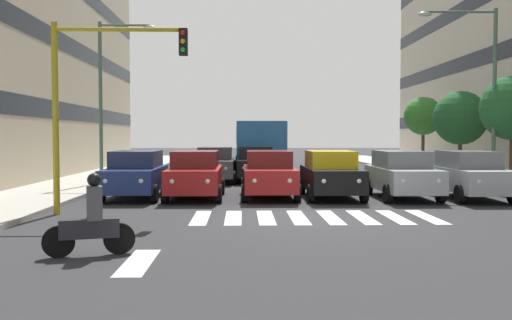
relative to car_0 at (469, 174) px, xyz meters
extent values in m
plane|color=#2D2D30|center=(6.14, 4.43, -0.89)|extent=(180.00, 180.00, 0.00)
cube|color=silver|center=(2.99, 4.43, -0.88)|extent=(0.45, 2.80, 0.01)
cube|color=silver|center=(3.89, 4.43, -0.88)|extent=(0.45, 2.80, 0.01)
cube|color=silver|center=(4.79, 4.43, -0.88)|extent=(0.45, 2.80, 0.01)
cube|color=silver|center=(5.69, 4.43, -0.88)|extent=(0.45, 2.80, 0.01)
cube|color=silver|center=(6.59, 4.43, -0.88)|extent=(0.45, 2.80, 0.01)
cube|color=silver|center=(7.49, 4.43, -0.88)|extent=(0.45, 2.80, 0.01)
cube|color=silver|center=(8.39, 4.43, -0.88)|extent=(0.45, 2.80, 0.01)
cube|color=silver|center=(9.29, 4.43, -0.88)|extent=(0.45, 2.80, 0.01)
cube|color=silver|center=(10.01, 9.93, -0.88)|extent=(0.50, 2.20, 0.01)
cube|color=#B2B7BC|center=(0.00, 0.05, -0.17)|extent=(1.80, 4.40, 0.80)
cube|color=slate|center=(0.00, -0.15, 0.53)|extent=(1.58, 2.46, 0.60)
cylinder|color=black|center=(0.90, 1.50, -0.57)|extent=(0.22, 0.64, 0.64)
cylinder|color=black|center=(-0.90, -1.40, -0.57)|extent=(0.22, 0.64, 0.64)
cylinder|color=black|center=(0.90, -1.40, -0.57)|extent=(0.22, 0.64, 0.64)
sphere|color=white|center=(0.58, 2.20, -0.09)|extent=(0.18, 0.18, 0.18)
cube|color=#B2B7BC|center=(2.34, -0.24, -0.17)|extent=(1.80, 4.40, 0.80)
cube|color=slate|center=(2.34, -0.44, 0.53)|extent=(1.58, 2.46, 0.60)
cylinder|color=black|center=(1.44, 1.22, -0.57)|extent=(0.22, 0.64, 0.64)
cylinder|color=black|center=(3.24, 1.22, -0.57)|extent=(0.22, 0.64, 0.64)
cylinder|color=black|center=(1.44, -1.69, -0.57)|extent=(0.22, 0.64, 0.64)
cylinder|color=black|center=(3.24, -1.69, -0.57)|extent=(0.22, 0.64, 0.64)
sphere|color=white|center=(1.77, 1.91, -0.09)|extent=(0.18, 0.18, 0.18)
sphere|color=white|center=(2.92, 1.91, -0.09)|extent=(0.18, 0.18, 0.18)
cube|color=black|center=(4.92, -0.38, -0.17)|extent=(1.80, 4.40, 0.80)
cube|color=yellow|center=(4.92, -0.58, 0.53)|extent=(1.58, 2.46, 0.60)
cylinder|color=black|center=(4.02, 1.07, -0.57)|extent=(0.22, 0.64, 0.64)
cylinder|color=black|center=(5.82, 1.07, -0.57)|extent=(0.22, 0.64, 0.64)
cylinder|color=black|center=(4.02, -1.83, -0.57)|extent=(0.22, 0.64, 0.64)
cylinder|color=black|center=(5.82, -1.83, -0.57)|extent=(0.22, 0.64, 0.64)
sphere|color=white|center=(4.34, 1.77, -0.09)|extent=(0.18, 0.18, 0.18)
sphere|color=white|center=(5.49, 1.77, -0.09)|extent=(0.18, 0.18, 0.18)
cube|color=maroon|center=(7.16, -0.55, -0.17)|extent=(1.80, 4.40, 0.80)
cube|color=maroon|center=(7.16, -0.75, 0.53)|extent=(1.58, 2.46, 0.60)
cylinder|color=black|center=(6.26, 0.90, -0.57)|extent=(0.22, 0.64, 0.64)
cylinder|color=black|center=(8.06, 0.90, -0.57)|extent=(0.22, 0.64, 0.64)
cylinder|color=black|center=(6.26, -2.00, -0.57)|extent=(0.22, 0.64, 0.64)
cylinder|color=black|center=(8.06, -2.00, -0.57)|extent=(0.22, 0.64, 0.64)
sphere|color=white|center=(6.58, 1.60, -0.09)|extent=(0.18, 0.18, 0.18)
sphere|color=white|center=(7.74, 1.60, -0.09)|extent=(0.18, 0.18, 0.18)
cube|color=maroon|center=(9.83, -0.39, -0.17)|extent=(1.80, 4.40, 0.80)
cube|color=maroon|center=(9.83, -0.59, 0.53)|extent=(1.58, 2.46, 0.60)
cylinder|color=black|center=(8.93, 1.07, -0.57)|extent=(0.22, 0.64, 0.64)
cylinder|color=black|center=(10.73, 1.07, -0.57)|extent=(0.22, 0.64, 0.64)
cylinder|color=black|center=(8.93, -1.84, -0.57)|extent=(0.22, 0.64, 0.64)
cylinder|color=black|center=(10.73, -1.84, -0.57)|extent=(0.22, 0.64, 0.64)
sphere|color=white|center=(9.26, 1.76, -0.09)|extent=(0.18, 0.18, 0.18)
sphere|color=white|center=(10.41, 1.76, -0.09)|extent=(0.18, 0.18, 0.18)
cube|color=navy|center=(12.00, -0.54, -0.17)|extent=(1.80, 4.40, 0.80)
cube|color=#1D2547|center=(12.00, -0.74, 0.53)|extent=(1.58, 2.46, 0.60)
cylinder|color=black|center=(11.10, 0.91, -0.57)|extent=(0.22, 0.64, 0.64)
cylinder|color=black|center=(12.90, 0.91, -0.57)|extent=(0.22, 0.64, 0.64)
cylinder|color=black|center=(11.10, -1.99, -0.57)|extent=(0.22, 0.64, 0.64)
cylinder|color=black|center=(12.90, -1.99, -0.57)|extent=(0.22, 0.64, 0.64)
sphere|color=white|center=(11.43, 1.61, -0.09)|extent=(0.18, 0.18, 0.18)
sphere|color=white|center=(12.58, 1.61, -0.09)|extent=(0.18, 0.18, 0.18)
cube|color=#474C51|center=(9.45, -7.50, -0.17)|extent=(1.80, 4.40, 0.80)
cube|color=#343639|center=(9.45, -7.70, 0.53)|extent=(1.58, 2.46, 0.60)
cylinder|color=black|center=(8.55, -6.04, -0.57)|extent=(0.22, 0.64, 0.64)
cylinder|color=black|center=(10.35, -6.04, -0.57)|extent=(0.22, 0.64, 0.64)
cylinder|color=black|center=(8.55, -8.95, -0.57)|extent=(0.22, 0.64, 0.64)
cylinder|color=black|center=(10.35, -8.95, -0.57)|extent=(0.22, 0.64, 0.64)
sphere|color=white|center=(8.87, -5.35, -0.09)|extent=(0.18, 0.18, 0.18)
sphere|color=white|center=(10.02, -5.35, -0.09)|extent=(0.18, 0.18, 0.18)
cube|color=black|center=(7.47, -7.99, -0.17)|extent=(1.80, 4.40, 0.80)
cube|color=black|center=(7.47, -8.19, 0.53)|extent=(1.58, 2.46, 0.60)
cylinder|color=black|center=(6.57, -6.54, -0.57)|extent=(0.22, 0.64, 0.64)
cylinder|color=black|center=(8.37, -6.54, -0.57)|extent=(0.22, 0.64, 0.64)
cylinder|color=black|center=(6.57, -9.45, -0.57)|extent=(0.22, 0.64, 0.64)
cylinder|color=black|center=(8.37, -9.45, -0.57)|extent=(0.22, 0.64, 0.64)
sphere|color=white|center=(6.90, -5.84, -0.09)|extent=(0.18, 0.18, 0.18)
sphere|color=white|center=(8.05, -5.84, -0.09)|extent=(0.18, 0.18, 0.18)
cube|color=#286BAD|center=(7.16, -12.91, 0.86)|extent=(2.50, 10.50, 2.50)
cube|color=black|center=(7.16, -12.91, 1.41)|extent=(2.52, 9.87, 0.80)
cylinder|color=black|center=(5.91, -9.24, -0.39)|extent=(0.28, 1.00, 1.00)
cylinder|color=black|center=(8.41, -9.24, -0.39)|extent=(0.28, 1.00, 1.00)
cylinder|color=black|center=(5.91, -16.06, -0.39)|extent=(0.28, 1.00, 1.00)
cylinder|color=black|center=(8.41, -16.06, -0.39)|extent=(0.28, 1.00, 1.00)
cylinder|color=black|center=(11.56, 9.51, -0.59)|extent=(0.60, 0.26, 0.60)
cylinder|color=black|center=(10.50, 9.20, -0.59)|extent=(0.60, 0.26, 0.60)
cube|color=#232328|center=(11.03, 9.36, -0.37)|extent=(1.12, 0.54, 0.36)
cube|color=#4C4C51|center=(10.94, 9.33, 0.11)|extent=(0.37, 0.42, 0.64)
sphere|color=black|center=(10.94, 9.33, 0.55)|extent=(0.26, 0.26, 0.26)
cylinder|color=#AD991E|center=(13.48, 3.68, 1.86)|extent=(0.18, 0.18, 5.50)
cylinder|color=#AD991E|center=(11.65, 3.68, 4.41)|extent=(3.66, 0.12, 0.12)
cube|color=black|center=(9.82, 3.68, 4.06)|extent=(0.24, 0.28, 0.76)
sphere|color=red|center=(9.82, 3.83, 4.30)|extent=(0.14, 0.14, 0.14)
sphere|color=orange|center=(9.82, 3.83, 4.06)|extent=(0.14, 0.14, 0.14)
sphere|color=green|center=(9.82, 3.83, 3.82)|extent=(0.14, 0.14, 0.14)
cylinder|color=#4C6B56|center=(-2.21, -2.99, 2.92)|extent=(0.16, 0.16, 7.31)
cylinder|color=#4C6B56|center=(-0.75, -2.99, 6.43)|extent=(2.91, 0.10, 0.10)
ellipsoid|color=#B7BCC1|center=(0.70, -2.99, 6.33)|extent=(0.56, 0.28, 0.20)
cylinder|color=#4C6B56|center=(14.48, -5.57, 2.87)|extent=(0.16, 0.16, 7.20)
cylinder|color=#4C6B56|center=(13.38, -5.57, 6.32)|extent=(2.21, 0.10, 0.10)
ellipsoid|color=#B7BCC1|center=(12.27, -5.57, 6.22)|extent=(0.56, 0.28, 0.20)
cylinder|color=#513823|center=(-3.13, -3.29, 0.50)|extent=(0.20, 0.20, 2.47)
cylinder|color=#513823|center=(-3.07, -8.74, 0.37)|extent=(0.20, 0.20, 2.21)
sphere|color=#235B2D|center=(-3.07, -8.74, 2.30)|extent=(2.76, 2.76, 2.76)
cylinder|color=#513823|center=(-3.29, -15.37, 0.59)|extent=(0.20, 0.20, 2.65)
sphere|color=#387F33|center=(-3.29, -15.37, 2.63)|extent=(2.41, 2.41, 2.41)
camera|label=1|loc=(8.15, 20.02, 1.38)|focal=39.69mm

